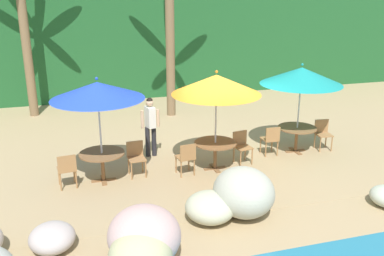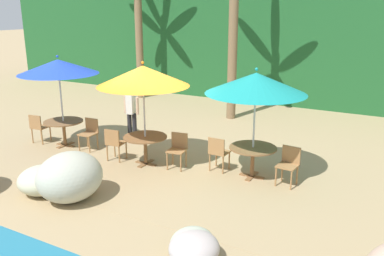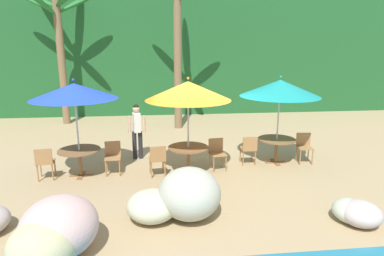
{
  "view_description": "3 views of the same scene",
  "coord_description": "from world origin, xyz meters",
  "px_view_note": "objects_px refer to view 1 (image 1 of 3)",
  "views": [
    {
      "loc": [
        -3.7,
        -9.92,
        4.54
      ],
      "look_at": [
        -0.72,
        0.34,
        1.01
      ],
      "focal_mm": 39.85,
      "sensor_mm": 36.0,
      "label": 1
    },
    {
      "loc": [
        5.46,
        -8.14,
        3.83
      ],
      "look_at": [
        0.74,
        0.48,
        0.93
      ],
      "focal_mm": 38.13,
      "sensor_mm": 36.0,
      "label": 2
    },
    {
      "loc": [
        -1.06,
        -8.74,
        3.39
      ],
      "look_at": [
        -0.11,
        0.08,
        1.2
      ],
      "focal_mm": 31.16,
      "sensor_mm": 36.0,
      "label": 3
    }
  ],
  "objects_px": {
    "chair_teal_inland": "(271,138)",
    "palm_tree_nearest": "(22,8)",
    "dining_table_teal": "(297,131)",
    "dining_table_orange": "(215,147)",
    "umbrella_blue": "(97,91)",
    "chair_blue_seaward": "(136,156)",
    "waiter_in_white": "(150,123)",
    "chair_teal_seaward": "(323,132)",
    "umbrella_teal": "(301,76)",
    "umbrella_orange": "(216,85)",
    "palm_tree_second": "(169,0)",
    "chair_orange_inland": "(186,157)",
    "chair_orange_seaward": "(242,145)",
    "dining_table_blue": "(102,158)",
    "chair_blue_inland": "(67,168)"
  },
  "relations": [
    {
      "from": "umbrella_blue",
      "to": "chair_teal_inland",
      "type": "distance_m",
      "value": 5.03
    },
    {
      "from": "chair_blue_seaward",
      "to": "palm_tree_second",
      "type": "xyz_separation_m",
      "value": [
        2.11,
        5.01,
        3.63
      ]
    },
    {
      "from": "chair_orange_seaward",
      "to": "umbrella_blue",
      "type": "bearing_deg",
      "value": -177.84
    },
    {
      "from": "umbrella_blue",
      "to": "chair_teal_seaward",
      "type": "height_order",
      "value": "umbrella_blue"
    },
    {
      "from": "umbrella_blue",
      "to": "umbrella_orange",
      "type": "xyz_separation_m",
      "value": [
        2.88,
        -0.07,
        -0.02
      ]
    },
    {
      "from": "chair_orange_inland",
      "to": "umbrella_teal",
      "type": "relative_size",
      "value": 0.34
    },
    {
      "from": "dining_table_blue",
      "to": "chair_blue_seaward",
      "type": "relative_size",
      "value": 1.26
    },
    {
      "from": "dining_table_teal",
      "to": "chair_teal_inland",
      "type": "relative_size",
      "value": 1.26
    },
    {
      "from": "chair_orange_inland",
      "to": "chair_orange_seaward",
      "type": "bearing_deg",
      "value": 13.86
    },
    {
      "from": "chair_orange_seaward",
      "to": "dining_table_teal",
      "type": "xyz_separation_m",
      "value": [
        1.84,
        0.31,
        0.1
      ]
    },
    {
      "from": "umbrella_teal",
      "to": "chair_teal_seaward",
      "type": "xyz_separation_m",
      "value": [
        0.85,
        0.0,
        -1.72
      ]
    },
    {
      "from": "chair_blue_inland",
      "to": "chair_teal_seaward",
      "type": "height_order",
      "value": "same"
    },
    {
      "from": "dining_table_blue",
      "to": "chair_blue_seaward",
      "type": "xyz_separation_m",
      "value": [
        0.84,
        0.14,
        -0.1
      ]
    },
    {
      "from": "chair_blue_seaward",
      "to": "umbrella_teal",
      "type": "relative_size",
      "value": 0.34
    },
    {
      "from": "dining_table_blue",
      "to": "umbrella_blue",
      "type": "bearing_deg",
      "value": -178.21
    },
    {
      "from": "dining_table_orange",
      "to": "palm_tree_nearest",
      "type": "relative_size",
      "value": 0.2
    },
    {
      "from": "dining_table_orange",
      "to": "palm_tree_second",
      "type": "distance_m",
      "value": 6.3
    },
    {
      "from": "dining_table_orange",
      "to": "chair_orange_seaward",
      "type": "distance_m",
      "value": 0.86
    },
    {
      "from": "umbrella_orange",
      "to": "palm_tree_second",
      "type": "height_order",
      "value": "palm_tree_second"
    },
    {
      "from": "chair_blue_inland",
      "to": "waiter_in_white",
      "type": "xyz_separation_m",
      "value": [
        2.28,
        1.48,
        0.47
      ]
    },
    {
      "from": "chair_teal_seaward",
      "to": "waiter_in_white",
      "type": "relative_size",
      "value": 0.51
    },
    {
      "from": "dining_table_blue",
      "to": "chair_teal_inland",
      "type": "height_order",
      "value": "chair_teal_inland"
    },
    {
      "from": "chair_teal_seaward",
      "to": "chair_teal_inland",
      "type": "bearing_deg",
      "value": -177.35
    },
    {
      "from": "chair_orange_inland",
      "to": "umbrella_teal",
      "type": "height_order",
      "value": "umbrella_teal"
    },
    {
      "from": "chair_blue_seaward",
      "to": "waiter_in_white",
      "type": "height_order",
      "value": "waiter_in_white"
    },
    {
      "from": "chair_blue_inland",
      "to": "dining_table_orange",
      "type": "bearing_deg",
      "value": 1.7
    },
    {
      "from": "umbrella_orange",
      "to": "dining_table_orange",
      "type": "distance_m",
      "value": 1.65
    },
    {
      "from": "palm_tree_nearest",
      "to": "umbrella_teal",
      "type": "bearing_deg",
      "value": -39.0
    },
    {
      "from": "palm_tree_nearest",
      "to": "chair_teal_inland",
      "type": "bearing_deg",
      "value": -42.76
    },
    {
      "from": "palm_tree_second",
      "to": "chair_teal_seaward",
      "type": "bearing_deg",
      "value": -53.69
    },
    {
      "from": "palm_tree_second",
      "to": "chair_orange_inland",
      "type": "bearing_deg",
      "value": -99.43
    },
    {
      "from": "umbrella_blue",
      "to": "palm_tree_second",
      "type": "xyz_separation_m",
      "value": [
        2.95,
        5.15,
        1.86
      ]
    },
    {
      "from": "chair_blue_seaward",
      "to": "chair_orange_seaward",
      "type": "relative_size",
      "value": 1.0
    },
    {
      "from": "chair_blue_seaward",
      "to": "waiter_in_white",
      "type": "xyz_separation_m",
      "value": [
        0.6,
        1.15,
        0.47
      ]
    },
    {
      "from": "umbrella_teal",
      "to": "chair_teal_inland",
      "type": "bearing_deg",
      "value": -174.93
    },
    {
      "from": "chair_blue_seaward",
      "to": "chair_blue_inland",
      "type": "distance_m",
      "value": 1.71
    },
    {
      "from": "chair_teal_inland",
      "to": "palm_tree_nearest",
      "type": "height_order",
      "value": "palm_tree_nearest"
    },
    {
      "from": "dining_table_teal",
      "to": "dining_table_orange",
      "type": "bearing_deg",
      "value": -168.89
    },
    {
      "from": "umbrella_teal",
      "to": "palm_tree_second",
      "type": "relative_size",
      "value": 0.41
    },
    {
      "from": "dining_table_blue",
      "to": "palm_tree_nearest",
      "type": "xyz_separation_m",
      "value": [
        -1.97,
        6.54,
        3.24
      ]
    },
    {
      "from": "chair_orange_inland",
      "to": "dining_table_teal",
      "type": "distance_m",
      "value": 3.57
    },
    {
      "from": "umbrella_teal",
      "to": "palm_tree_nearest",
      "type": "distance_m",
      "value": 9.81
    },
    {
      "from": "umbrella_blue",
      "to": "dining_table_teal",
      "type": "bearing_deg",
      "value": 4.62
    },
    {
      "from": "chair_blue_seaward",
      "to": "palm_tree_nearest",
      "type": "height_order",
      "value": "palm_tree_nearest"
    },
    {
      "from": "chair_blue_inland",
      "to": "chair_teal_inland",
      "type": "xyz_separation_m",
      "value": [
        5.53,
        0.56,
        0.0
      ]
    },
    {
      "from": "palm_tree_second",
      "to": "umbrella_blue",
      "type": "bearing_deg",
      "value": -119.82
    },
    {
      "from": "dining_table_blue",
      "to": "waiter_in_white",
      "type": "relative_size",
      "value": 0.65
    },
    {
      "from": "chair_orange_seaward",
      "to": "chair_teal_inland",
      "type": "bearing_deg",
      "value": 13.3
    },
    {
      "from": "umbrella_teal",
      "to": "chair_teal_inland",
      "type": "xyz_separation_m",
      "value": [
        -0.85,
        -0.08,
        -1.72
      ]
    },
    {
      "from": "chair_orange_inland",
      "to": "dining_table_orange",
      "type": "bearing_deg",
      "value": 13.17
    }
  ]
}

